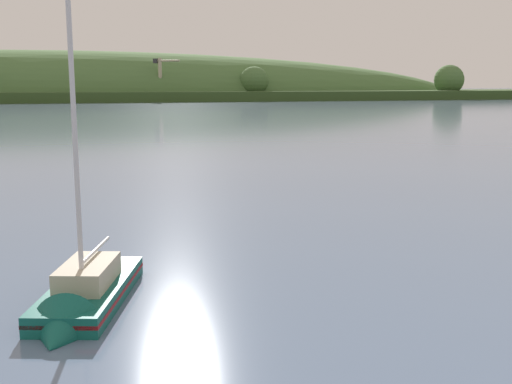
% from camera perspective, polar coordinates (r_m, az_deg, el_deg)
% --- Properties ---
extents(far_shoreline_hill, '(458.49, 101.36, 39.37)m').
position_cam_1_polar(far_shoreline_hill, '(263.41, -17.88, 8.06)').
color(far_shoreline_hill, '#314A21').
rests_on(far_shoreline_hill, ground).
extents(dockside_crane, '(8.82, 8.26, 16.10)m').
position_cam_1_polar(dockside_crane, '(239.92, -8.73, 10.00)').
color(dockside_crane, '#4C4C51').
rests_on(dockside_crane, ground).
extents(sailboat_near_mooring, '(4.47, 7.15, 10.73)m').
position_cam_1_polar(sailboat_near_mooring, '(20.08, -15.57, -9.83)').
color(sailboat_near_mooring, '#0F564C').
rests_on(sailboat_near_mooring, ground).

